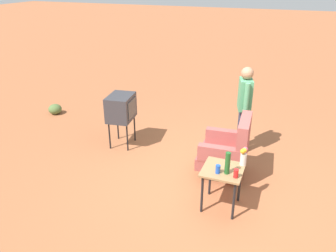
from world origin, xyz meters
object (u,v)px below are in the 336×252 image
Objects in this scene: armchair at (229,149)px; soda_can_red at (236,173)px; side_table at (222,175)px; bottle_wine_green at (228,163)px; person_standing at (244,105)px; tv_on_stand at (121,108)px; flower_vase at (244,156)px; soda_can_blue at (218,169)px.

armchair is 8.69× the size of soda_can_red.
bottle_wine_green is at bearing 40.04° from side_table.
person_standing is (-1.81, -0.04, 0.40)m from side_table.
person_standing reaches higher than side_table.
person_standing is (-0.60, 2.22, 0.16)m from tv_on_stand.
person_standing is 13.44× the size of soda_can_red.
flower_vase is at bearing 68.19° from tv_on_stand.
soda_can_blue is 0.45m from flower_vase.
soda_can_red is 0.46× the size of flower_vase.
tv_on_stand is 2.67m from bottle_wine_green.
armchair is at bearing 80.62° from tv_on_stand.
tv_on_stand is at bearing -118.36° from side_table.
tv_on_stand is 2.81m from soda_can_red.
bottle_wine_green reaches higher than soda_can_blue.
person_standing is (-0.95, 0.05, 0.44)m from armchair.
bottle_wine_green reaches higher than flower_vase.
flower_vase reaches higher than soda_can_red.
person_standing is at bearing -172.96° from soda_can_red.
armchair reaches higher than tv_on_stand.
armchair is 1.00m from bottle_wine_green.
bottle_wine_green is at bearing 108.11° from soda_can_blue.
flower_vase is (-0.36, 0.03, 0.09)m from soda_can_red.
soda_can_red is at bearing 7.04° from person_standing.
soda_can_red is at bearing 85.74° from soda_can_blue.
flower_vase is (-0.22, 0.24, 0.24)m from side_table.
bottle_wine_green is (-0.04, 0.12, 0.10)m from soda_can_blue.
side_table is at bearing 5.71° from armchair.
tv_on_stand reaches higher than soda_can_red.
armchair is 1.06m from soda_can_red.
tv_on_stand is at bearing -111.81° from flower_vase.
tv_on_stand is at bearing -118.94° from soda_can_red.
soda_can_blue reaches higher than side_table.
side_table is 0.20m from soda_can_blue.
side_table is 2.57m from tv_on_stand.
flower_vase is (-0.34, 0.28, 0.09)m from soda_can_blue.
side_table is 0.40m from flower_vase.
person_standing is 1.91m from bottle_wine_green.
side_table is at bearing 61.64° from tv_on_stand.
flower_vase is at bearing 9.75° from person_standing.
soda_can_blue is at bearing 58.75° from tv_on_stand.
soda_can_blue is 0.38× the size of bottle_wine_green.
soda_can_red is (1.00, 0.29, 0.20)m from armchair.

